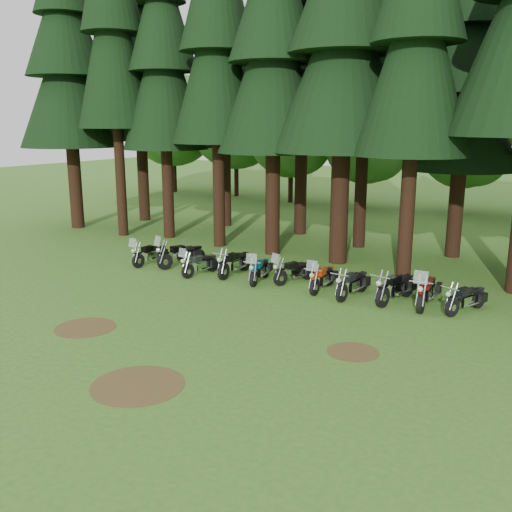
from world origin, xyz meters
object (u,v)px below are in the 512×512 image
object	(u,v)px
motorcycle_7	(352,285)
motorcycle_8	(396,288)
motorcycle_6	(322,279)
motorcycle_10	(466,300)
motorcycle_5	(294,272)
motorcycle_0	(150,255)
motorcycle_2	(200,265)
motorcycle_1	(181,256)
motorcycle_3	(234,264)
motorcycle_9	(426,292)
motorcycle_4	(260,271)

from	to	relation	value
motorcycle_7	motorcycle_8	distance (m)	1.49
motorcycle_6	motorcycle_10	distance (m)	4.98
motorcycle_8	motorcycle_5	bearing A→B (deg)	-172.18
motorcycle_0	motorcycle_2	bearing A→B (deg)	-0.54
motorcycle_0	motorcycle_6	world-z (taller)	motorcycle_6
motorcycle_1	motorcycle_10	bearing A→B (deg)	21.66
motorcycle_1	motorcycle_10	xyz separation A→B (m)	(11.52, 0.25, -0.06)
motorcycle_5	motorcycle_8	xyz separation A→B (m)	(4.05, -0.27, 0.05)
motorcycle_10	motorcycle_6	bearing A→B (deg)	-155.59
motorcycle_3	motorcycle_8	world-z (taller)	motorcycle_8
motorcycle_5	motorcycle_2	bearing A→B (deg)	-144.74
motorcycle_9	motorcycle_0	bearing A→B (deg)	178.55
motorcycle_3	motorcycle_6	bearing A→B (deg)	-2.50
motorcycle_9	motorcycle_10	distance (m)	1.25
motorcycle_1	motorcycle_0	bearing A→B (deg)	-143.44
motorcycle_3	motorcycle_7	xyz separation A→B (m)	(5.12, -0.20, -0.02)
motorcycle_3	motorcycle_8	bearing A→B (deg)	-1.54
motorcycle_4	motorcycle_8	world-z (taller)	motorcycle_4
motorcycle_8	motorcycle_10	size ratio (longest dim) A/B	1.18
motorcycle_5	motorcycle_10	distance (m)	6.33
motorcycle_8	motorcycle_10	world-z (taller)	motorcycle_8
motorcycle_6	motorcycle_4	bearing A→B (deg)	-177.33
motorcycle_1	motorcycle_5	xyz separation A→B (m)	(5.20, 0.38, -0.06)
motorcycle_1	motorcycle_2	bearing A→B (deg)	-2.60
motorcycle_6	motorcycle_10	world-z (taller)	motorcycle_6
motorcycle_0	motorcycle_4	xyz separation A→B (m)	(5.38, 0.19, 0.01)
motorcycle_0	motorcycle_2	distance (m)	2.85
motorcycle_0	motorcycle_9	distance (m)	11.65
motorcycle_2	motorcycle_9	bearing A→B (deg)	13.42
motorcycle_4	motorcycle_6	size ratio (longest dim) A/B	0.99
motorcycle_2	motorcycle_8	distance (m)	7.80
motorcycle_0	motorcycle_6	bearing A→B (deg)	7.19
motorcycle_1	motorcycle_7	xyz separation A→B (m)	(7.78, -0.13, -0.04)
motorcycle_2	motorcycle_7	bearing A→B (deg)	12.78
motorcycle_1	motorcycle_6	xyz separation A→B (m)	(6.55, 0.03, -0.04)
motorcycle_0	motorcycle_2	size ratio (longest dim) A/B	1.04
motorcycle_2	motorcycle_1	bearing A→B (deg)	165.24
motorcycle_1	motorcycle_4	size ratio (longest dim) A/B	1.08
motorcycle_7	motorcycle_9	bearing A→B (deg)	12.07
motorcycle_10	motorcycle_2	bearing A→B (deg)	-153.15
motorcycle_5	motorcycle_7	distance (m)	2.63
motorcycle_3	motorcycle_10	distance (m)	8.86
motorcycle_0	motorcycle_10	size ratio (longest dim) A/B	1.07
motorcycle_3	motorcycle_4	bearing A→B (deg)	-13.54
motorcycle_1	motorcycle_8	bearing A→B (deg)	21.09
motorcycle_1	motorcycle_9	xyz separation A→B (m)	(10.27, 0.16, 0.01)
motorcycle_6	motorcycle_3	bearing A→B (deg)	176.72
motorcycle_0	motorcycle_5	bearing A→B (deg)	10.87
motorcycle_0	motorcycle_7	bearing A→B (deg)	5.79
motorcycle_4	motorcycle_9	world-z (taller)	motorcycle_9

